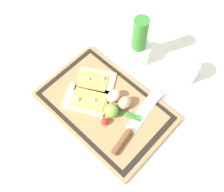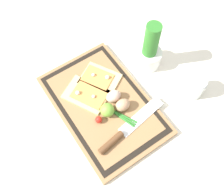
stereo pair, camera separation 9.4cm
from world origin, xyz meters
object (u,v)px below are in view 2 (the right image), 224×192
(egg_brown, at_px, (123,105))
(pizza_slice_far, at_px, (100,79))
(sauce_jar, at_px, (194,87))
(lime, at_px, (107,110))
(cherry_tomato_red, at_px, (99,120))
(herb_pot, at_px, (149,52))
(pizza_slice_near, at_px, (87,95))
(knife, at_px, (121,134))
(egg_pink, at_px, (114,96))

(egg_brown, bearing_deg, pizza_slice_far, -178.45)
(sauce_jar, bearing_deg, lime, -107.36)
(lime, relative_size, cherry_tomato_red, 2.00)
(herb_pot, bearing_deg, pizza_slice_near, -90.05)
(pizza_slice_near, relative_size, knife, 0.65)
(herb_pot, xyz_separation_m, sauce_jar, (0.20, 0.06, -0.04))
(knife, bearing_deg, lime, 176.20)
(egg_brown, xyz_separation_m, herb_pot, (-0.11, 0.20, 0.03))
(cherry_tomato_red, bearing_deg, egg_pink, 114.85)
(knife, distance_m, egg_brown, 0.10)
(herb_pot, bearing_deg, lime, -68.58)
(pizza_slice_far, bearing_deg, sauce_jar, 48.76)
(knife, xyz_separation_m, cherry_tomato_red, (-0.08, -0.04, 0.00))
(knife, distance_m, egg_pink, 0.14)
(pizza_slice_near, bearing_deg, knife, 4.98)
(herb_pot, bearing_deg, pizza_slice_far, -98.57)
(knife, relative_size, egg_brown, 5.17)
(egg_pink, xyz_separation_m, lime, (0.03, -0.05, 0.00))
(knife, distance_m, cherry_tomato_red, 0.09)
(cherry_tomato_red, relative_size, herb_pot, 0.12)
(knife, distance_m, lime, 0.10)
(pizza_slice_far, relative_size, cherry_tomato_red, 6.96)
(pizza_slice_near, relative_size, pizza_slice_far, 1.07)
(pizza_slice_far, height_order, cherry_tomato_red, cherry_tomato_red)
(pizza_slice_near, bearing_deg, egg_brown, 34.82)
(pizza_slice_far, relative_size, herb_pot, 0.82)
(knife, relative_size, sauce_jar, 3.29)
(cherry_tomato_red, xyz_separation_m, herb_pot, (-0.11, 0.30, 0.04))
(cherry_tomato_red, relative_size, sauce_jar, 0.28)
(pizza_slice_far, bearing_deg, cherry_tomato_red, -33.78)
(pizza_slice_far, bearing_deg, egg_brown, 1.55)
(pizza_slice_far, relative_size, egg_brown, 3.11)
(cherry_tomato_red, bearing_deg, pizza_slice_near, 170.35)
(knife, height_order, herb_pot, herb_pot)
(egg_pink, bearing_deg, lime, -55.74)
(egg_pink, bearing_deg, herb_pot, 107.95)
(knife, relative_size, lime, 5.79)
(egg_brown, bearing_deg, cherry_tomato_red, -92.39)
(herb_pot, height_order, sauce_jar, herb_pot)
(egg_brown, height_order, herb_pot, herb_pot)
(cherry_tomato_red, height_order, sauce_jar, sauce_jar)
(egg_brown, distance_m, egg_pink, 0.05)
(pizza_slice_near, distance_m, herb_pot, 0.29)
(herb_pot, bearing_deg, knife, -53.68)
(egg_pink, height_order, herb_pot, herb_pot)
(egg_pink, relative_size, sauce_jar, 0.64)
(pizza_slice_far, relative_size, sauce_jar, 1.98)
(pizza_slice_near, distance_m, egg_brown, 0.14)
(egg_brown, xyz_separation_m, lime, (-0.01, -0.06, 0.00))
(pizza_slice_far, height_order, egg_pink, egg_pink)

